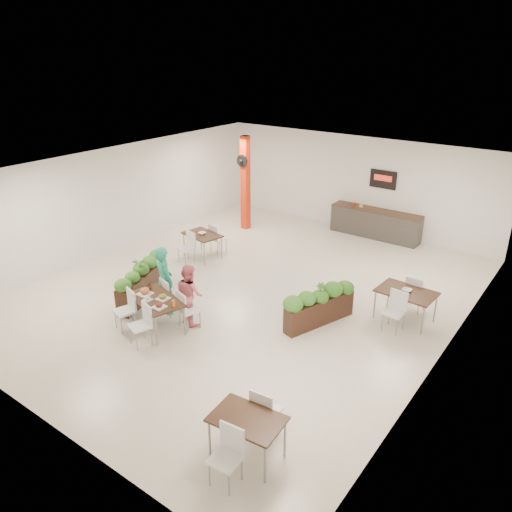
# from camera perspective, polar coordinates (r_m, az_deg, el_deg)

# --- Properties ---
(ground) EXTENTS (12.00, 12.00, 0.00)m
(ground) POSITION_cam_1_polar(r_m,az_deg,el_deg) (13.12, -0.80, -3.95)
(ground) COLOR beige
(ground) RESTS_ON ground
(room_shell) EXTENTS (10.10, 12.10, 3.22)m
(room_shell) POSITION_cam_1_polar(r_m,az_deg,el_deg) (12.34, -0.85, 4.37)
(room_shell) COLOR white
(room_shell) RESTS_ON ground
(red_column) EXTENTS (0.40, 0.41, 3.20)m
(red_column) POSITION_cam_1_polar(r_m,az_deg,el_deg) (17.07, -1.24, 8.42)
(red_column) COLOR red
(red_column) RESTS_ON ground
(service_counter) EXTENTS (3.00, 0.64, 2.20)m
(service_counter) POSITION_cam_1_polar(r_m,az_deg,el_deg) (17.05, 13.46, 3.72)
(service_counter) COLOR #2E2C29
(service_counter) RESTS_ON ground
(main_table) EXTENTS (1.64, 1.91, 0.92)m
(main_table) POSITION_cam_1_polar(r_m,az_deg,el_deg) (11.40, -11.36, -5.29)
(main_table) COLOR black
(main_table) RESTS_ON ground
(diner_man) EXTENTS (0.70, 0.57, 1.68)m
(diner_man) POSITION_cam_1_polar(r_m,az_deg,el_deg) (11.95, -10.45, -2.72)
(diner_man) COLOR #249C79
(diner_man) RESTS_ON ground
(diner_woman) EXTENTS (0.83, 0.72, 1.43)m
(diner_woman) POSITION_cam_1_polar(r_m,az_deg,el_deg) (11.49, -7.62, -4.32)
(diner_woman) COLOR #D96072
(diner_woman) RESTS_ON ground
(planter_left) EXTENTS (1.03, 2.06, 1.13)m
(planter_left) POSITION_cam_1_polar(r_m,az_deg,el_deg) (12.80, -12.89, -2.64)
(planter_left) COLOR black
(planter_left) RESTS_ON ground
(planter_right) EXTENTS (0.90, 1.89, 1.03)m
(planter_right) POSITION_cam_1_polar(r_m,az_deg,el_deg) (11.50, 7.29, -5.48)
(planter_right) COLOR black
(planter_right) RESTS_ON ground
(side_table_a) EXTENTS (1.27, 1.67, 0.92)m
(side_table_a) POSITION_cam_1_polar(r_m,az_deg,el_deg) (14.98, -6.15, 2.07)
(side_table_a) COLOR black
(side_table_a) RESTS_ON ground
(side_table_b) EXTENTS (1.33, 1.64, 0.92)m
(side_table_b) POSITION_cam_1_polar(r_m,az_deg,el_deg) (11.99, 16.79, -4.36)
(side_table_b) COLOR black
(side_table_b) RESTS_ON ground
(side_table_c) EXTENTS (1.17, 1.65, 0.92)m
(side_table_c) POSITION_cam_1_polar(r_m,az_deg,el_deg) (8.02, -1.01, -18.75)
(side_table_c) COLOR black
(side_table_c) RESTS_ON ground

